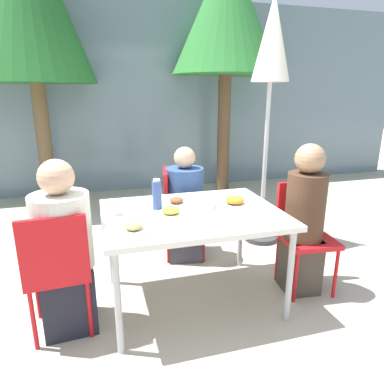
{
  "coord_description": "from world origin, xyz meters",
  "views": [
    {
      "loc": [
        -0.65,
        -2.29,
        1.58
      ],
      "look_at": [
        0.0,
        0.0,
        0.89
      ],
      "focal_mm": 32.0,
      "sensor_mm": 36.0,
      "label": 1
    }
  ],
  "objects_px": {
    "closed_umbrella": "(271,54)",
    "salad_bowl": "(205,204)",
    "chair_far": "(176,206)",
    "tree_behind_right": "(227,13)",
    "chair_left": "(57,265)",
    "drinking_cup": "(114,208)",
    "person_right": "(304,222)",
    "bottle": "(157,195)",
    "person_far": "(185,208)",
    "chair_right": "(304,227)",
    "person_left": "(65,253)"
  },
  "relations": [
    {
      "from": "person_right",
      "to": "closed_umbrella",
      "type": "distance_m",
      "value": 1.69
    },
    {
      "from": "person_far",
      "to": "salad_bowl",
      "type": "height_order",
      "value": "person_far"
    },
    {
      "from": "chair_right",
      "to": "person_far",
      "type": "xyz_separation_m",
      "value": [
        -0.82,
        0.75,
        -0.0
      ]
    },
    {
      "from": "person_right",
      "to": "salad_bowl",
      "type": "xyz_separation_m",
      "value": [
        -0.77,
        0.16,
        0.17
      ]
    },
    {
      "from": "drinking_cup",
      "to": "person_far",
      "type": "bearing_deg",
      "value": 43.42
    },
    {
      "from": "tree_behind_right",
      "to": "person_right",
      "type": "bearing_deg",
      "value": -98.6
    },
    {
      "from": "chair_right",
      "to": "person_far",
      "type": "bearing_deg",
      "value": -37.04
    },
    {
      "from": "person_right",
      "to": "bottle",
      "type": "xyz_separation_m",
      "value": [
        -1.14,
        0.21,
        0.26
      ]
    },
    {
      "from": "chair_left",
      "to": "chair_far",
      "type": "xyz_separation_m",
      "value": [
        1.01,
        0.95,
        0.0
      ]
    },
    {
      "from": "salad_bowl",
      "to": "chair_right",
      "type": "bearing_deg",
      "value": -6.05
    },
    {
      "from": "person_right",
      "to": "bottle",
      "type": "relative_size",
      "value": 5.26
    },
    {
      "from": "person_right",
      "to": "tree_behind_right",
      "type": "height_order",
      "value": "tree_behind_right"
    },
    {
      "from": "person_right",
      "to": "salad_bowl",
      "type": "bearing_deg",
      "value": -6.52
    },
    {
      "from": "chair_far",
      "to": "chair_right",
      "type": "bearing_deg",
      "value": 58.07
    },
    {
      "from": "person_far",
      "to": "tree_behind_right",
      "type": "height_order",
      "value": "tree_behind_right"
    },
    {
      "from": "salad_bowl",
      "to": "person_far",
      "type": "bearing_deg",
      "value": 89.26
    },
    {
      "from": "closed_umbrella",
      "to": "bottle",
      "type": "bearing_deg",
      "value": -148.75
    },
    {
      "from": "chair_far",
      "to": "tree_behind_right",
      "type": "bearing_deg",
      "value": 159.21
    },
    {
      "from": "chair_left",
      "to": "closed_umbrella",
      "type": "bearing_deg",
      "value": 23.77
    },
    {
      "from": "bottle",
      "to": "person_left",
      "type": "bearing_deg",
      "value": -163.58
    },
    {
      "from": "chair_far",
      "to": "person_far",
      "type": "distance_m",
      "value": 0.09
    },
    {
      "from": "person_right",
      "to": "salad_bowl",
      "type": "relative_size",
      "value": 7.6
    },
    {
      "from": "bottle",
      "to": "salad_bowl",
      "type": "height_order",
      "value": "bottle"
    },
    {
      "from": "salad_bowl",
      "to": "chair_left",
      "type": "bearing_deg",
      "value": -168.02
    },
    {
      "from": "person_far",
      "to": "chair_right",
      "type": "bearing_deg",
      "value": 58.08
    },
    {
      "from": "chair_right",
      "to": "tree_behind_right",
      "type": "xyz_separation_m",
      "value": [
        0.4,
        2.93,
        2.19
      ]
    },
    {
      "from": "person_left",
      "to": "bottle",
      "type": "distance_m",
      "value": 0.75
    },
    {
      "from": "drinking_cup",
      "to": "tree_behind_right",
      "type": "distance_m",
      "value": 3.91
    },
    {
      "from": "chair_left",
      "to": "person_left",
      "type": "bearing_deg",
      "value": 57.98
    },
    {
      "from": "person_left",
      "to": "chair_far",
      "type": "xyz_separation_m",
      "value": [
        0.97,
        0.87,
        -0.04
      ]
    },
    {
      "from": "chair_left",
      "to": "tree_behind_right",
      "type": "relative_size",
      "value": 0.24
    },
    {
      "from": "chair_right",
      "to": "person_right",
      "type": "bearing_deg",
      "value": 57.98
    },
    {
      "from": "person_right",
      "to": "bottle",
      "type": "distance_m",
      "value": 1.18
    },
    {
      "from": "person_far",
      "to": "drinking_cup",
      "type": "relative_size",
      "value": 11.39
    },
    {
      "from": "chair_left",
      "to": "tree_behind_right",
      "type": "height_order",
      "value": "tree_behind_right"
    },
    {
      "from": "chair_far",
      "to": "salad_bowl",
      "type": "bearing_deg",
      "value": 15.32
    },
    {
      "from": "person_left",
      "to": "chair_right",
      "type": "bearing_deg",
      "value": -2.48
    },
    {
      "from": "person_right",
      "to": "drinking_cup",
      "type": "distance_m",
      "value": 1.47
    },
    {
      "from": "closed_umbrella",
      "to": "salad_bowl",
      "type": "height_order",
      "value": "closed_umbrella"
    },
    {
      "from": "chair_left",
      "to": "drinking_cup",
      "type": "relative_size",
      "value": 9.05
    },
    {
      "from": "chair_left",
      "to": "chair_right",
      "type": "xyz_separation_m",
      "value": [
        1.9,
        0.14,
        0.0
      ]
    },
    {
      "from": "closed_umbrella",
      "to": "drinking_cup",
      "type": "distance_m",
      "value": 2.14
    },
    {
      "from": "chair_far",
      "to": "closed_umbrella",
      "type": "bearing_deg",
      "value": 106.87
    },
    {
      "from": "chair_left",
      "to": "drinking_cup",
      "type": "distance_m",
      "value": 0.53
    },
    {
      "from": "drinking_cup",
      "to": "salad_bowl",
      "type": "height_order",
      "value": "drinking_cup"
    },
    {
      "from": "tree_behind_right",
      "to": "bottle",
      "type": "bearing_deg",
      "value": -119.68
    },
    {
      "from": "tree_behind_right",
      "to": "person_left",
      "type": "bearing_deg",
      "value": -127.06
    },
    {
      "from": "chair_far",
      "to": "person_far",
      "type": "height_order",
      "value": "person_far"
    },
    {
      "from": "chair_right",
      "to": "chair_far",
      "type": "bearing_deg",
      "value": -37.05
    },
    {
      "from": "person_right",
      "to": "drinking_cup",
      "type": "relative_size",
      "value": 12.57
    }
  ]
}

